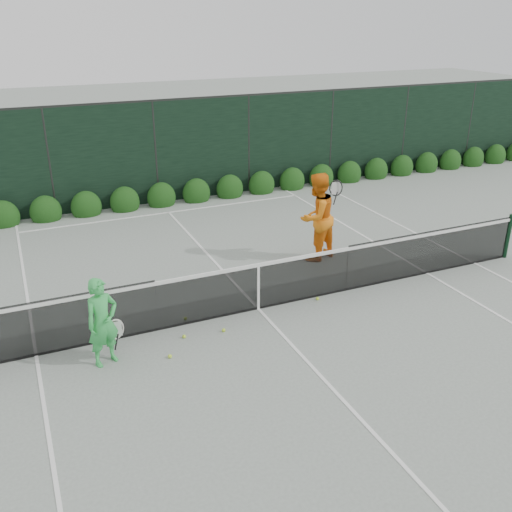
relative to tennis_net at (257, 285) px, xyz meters
name	(u,v)px	position (x,y,z in m)	size (l,w,h in m)	color
ground	(258,309)	(0.02, 0.00, -0.53)	(80.00, 80.00, 0.00)	gray
tennis_net	(257,285)	(0.00, 0.00, 0.00)	(12.90, 0.10, 1.07)	black
player_woman	(103,322)	(-3.02, -0.66, 0.23)	(0.68, 0.54, 1.52)	green
player_man	(317,217)	(2.27, 1.75, 0.50)	(1.22, 1.09, 2.06)	orange
court_lines	(258,309)	(0.02, 0.00, -0.53)	(11.03, 23.83, 0.01)	white
windscreen_fence	(334,299)	(0.02, -2.71, 0.98)	(32.00, 21.07, 3.06)	black
hedge_row	(161,198)	(0.02, 7.15, -0.30)	(31.66, 0.65, 0.94)	#12330E
tennis_balls	(188,328)	(-1.47, -0.21, -0.50)	(4.25, 1.63, 0.07)	#C8F035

